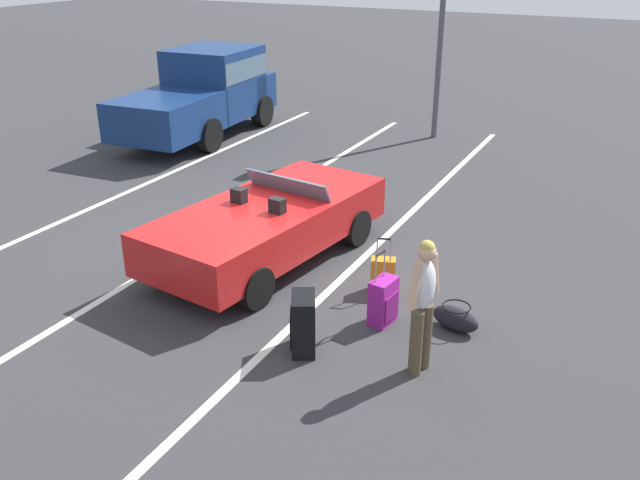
# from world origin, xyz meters

# --- Properties ---
(ground_plane) EXTENTS (80.00, 80.00, 0.00)m
(ground_plane) POSITION_xyz_m (0.00, 0.00, 0.00)
(ground_plane) COLOR #333335
(lot_line_near) EXTENTS (18.00, 0.12, 0.01)m
(lot_line_near) POSITION_xyz_m (0.00, -1.30, 0.00)
(lot_line_near) COLOR silver
(lot_line_near) RESTS_ON ground_plane
(lot_line_mid) EXTENTS (18.00, 0.12, 0.01)m
(lot_line_mid) POSITION_xyz_m (0.00, 1.40, 0.00)
(lot_line_mid) COLOR silver
(lot_line_mid) RESTS_ON ground_plane
(lot_line_far) EXTENTS (18.00, 0.12, 0.01)m
(lot_line_far) POSITION_xyz_m (0.00, 4.10, 0.00)
(lot_line_far) COLOR silver
(lot_line_far) RESTS_ON ground_plane
(convertible_car) EXTENTS (4.34, 2.32, 1.24)m
(convertible_car) POSITION_xyz_m (0.21, -0.03, 0.59)
(convertible_car) COLOR red
(convertible_car) RESTS_ON ground_plane
(suitcase_large_black) EXTENTS (0.56, 0.47, 0.74)m
(suitcase_large_black) POSITION_xyz_m (-2.00, -1.70, 0.37)
(suitcase_large_black) COLOR black
(suitcase_large_black) RESTS_ON ground_plane
(suitcase_medium_bright) EXTENTS (0.43, 0.31, 0.99)m
(suitcase_medium_bright) POSITION_xyz_m (-0.95, -2.31, 0.31)
(suitcase_medium_bright) COLOR #991E8C
(suitcase_medium_bright) RESTS_ON ground_plane
(suitcase_small_carryon) EXTENTS (0.30, 0.39, 0.85)m
(suitcase_small_carryon) POSITION_xyz_m (-0.15, -1.98, 0.25)
(suitcase_small_carryon) COLOR orange
(suitcase_small_carryon) RESTS_ON ground_plane
(duffel_bag) EXTENTS (0.45, 0.69, 0.34)m
(duffel_bag) POSITION_xyz_m (-0.69, -3.20, 0.16)
(duffel_bag) COLOR black
(duffel_bag) RESTS_ON ground_plane
(traveler_person) EXTENTS (0.61, 0.28, 1.65)m
(traveler_person) POSITION_xyz_m (-1.76, -3.10, 0.93)
(traveler_person) COLOR #4C3F2D
(traveler_person) RESTS_ON ground_plane
(parked_pickup_truck_near) EXTENTS (5.12, 2.32, 2.10)m
(parked_pickup_truck_near) POSITION_xyz_m (5.72, 5.26, 1.11)
(parked_pickup_truck_near) COLOR navy
(parked_pickup_truck_near) RESTS_ON ground_plane
(parking_lamp_post) EXTENTS (0.50, 0.24, 5.69)m
(parking_lamp_post) POSITION_xyz_m (8.07, -0.02, 3.26)
(parking_lamp_post) COLOR #4C4C51
(parking_lamp_post) RESTS_ON ground_plane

